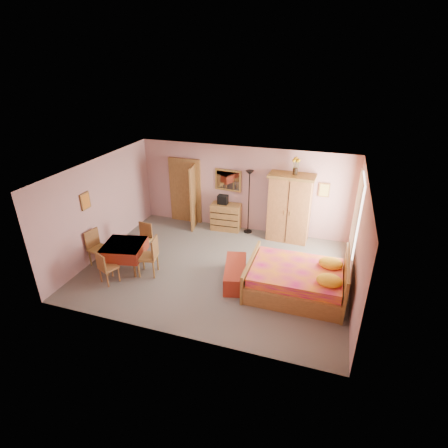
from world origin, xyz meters
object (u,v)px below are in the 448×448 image
(floor_lamp, at_px, (249,203))
(dining_table, at_px, (125,256))
(wardrobe, at_px, (289,208))
(chair_east, at_px, (147,256))
(wall_mirror, at_px, (228,180))
(chair_west, at_px, (99,248))
(sunflower_vase, at_px, (296,166))
(chair_south, at_px, (109,267))
(chest_of_drawers, at_px, (226,217))
(bed, at_px, (296,273))
(bench, at_px, (235,273))
(chair_north, at_px, (143,240))
(stereo, at_px, (223,200))

(floor_lamp, xyz_separation_m, dining_table, (-2.45, -2.97, -0.63))
(wardrobe, distance_m, chair_east, 4.21)
(wall_mirror, bearing_deg, chair_west, -123.02)
(sunflower_vase, xyz_separation_m, chair_south, (-3.79, -3.54, -1.83))
(chair_south, distance_m, chair_west, 0.92)
(chest_of_drawers, relative_size, bed, 0.41)
(dining_table, height_order, chair_west, chair_west)
(bench, xyz_separation_m, chair_west, (-3.56, -0.35, 0.26))
(bench, bearing_deg, sunflower_vase, 70.33)
(chair_north, height_order, chair_east, chair_east)
(stereo, relative_size, bench, 0.23)
(sunflower_vase, distance_m, dining_table, 5.10)
(bench, bearing_deg, floor_lamp, 97.91)
(bed, distance_m, dining_table, 4.26)
(stereo, distance_m, chair_north, 2.74)
(stereo, bearing_deg, chair_north, -125.95)
(bench, bearing_deg, chair_north, 170.66)
(sunflower_vase, bearing_deg, dining_table, -142.19)
(bed, xyz_separation_m, dining_table, (-4.24, -0.35, -0.15))
(dining_table, bearing_deg, wall_mirror, 61.10)
(bench, bearing_deg, wardrobe, 71.43)
(wardrobe, distance_m, chair_south, 5.15)
(dining_table, relative_size, chair_west, 1.02)
(chair_south, bearing_deg, chest_of_drawers, 87.08)
(bench, distance_m, chair_north, 2.80)
(bed, relative_size, chair_north, 2.50)
(floor_lamp, bearing_deg, chair_west, -136.73)
(stereo, distance_m, sunflower_vase, 2.45)
(floor_lamp, relative_size, chair_west, 2.07)
(bench, relative_size, chair_south, 1.58)
(stereo, bearing_deg, bed, -44.91)
(chair_east, bearing_deg, chair_south, 117.65)
(wardrobe, distance_m, bed, 2.63)
(bench, distance_m, chair_south, 3.02)
(chest_of_drawers, relative_size, chair_west, 0.94)
(stereo, height_order, floor_lamp, floor_lamp)
(sunflower_vase, xyz_separation_m, chair_west, (-4.48, -2.94, -1.77))
(bed, bearing_deg, bench, -178.93)
(chair_north, distance_m, chair_east, 1.00)
(wall_mirror, bearing_deg, wardrobe, -3.41)
(floor_lamp, height_order, sunflower_vase, sunflower_vase)
(floor_lamp, relative_size, chair_north, 2.23)
(floor_lamp, relative_size, dining_table, 2.03)
(chest_of_drawers, bearing_deg, wall_mirror, 86.47)
(bed, bearing_deg, chair_west, -175.80)
(wall_mirror, height_order, dining_table, wall_mirror)
(wall_mirror, xyz_separation_m, stereo, (-0.10, -0.21, -0.56))
(bench, xyz_separation_m, chair_north, (-2.75, 0.45, 0.22))
(chair_south, relative_size, chair_west, 0.88)
(stereo, bearing_deg, chair_east, -108.15)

